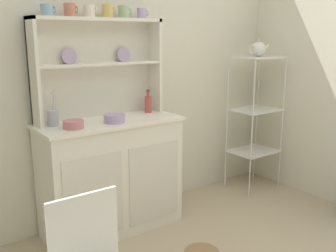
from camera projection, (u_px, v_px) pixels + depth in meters
name	position (u px, v px, depth m)	size (l,w,h in m)	color
wall_back	(118.00, 64.00, 3.08)	(3.84, 0.05, 2.50)	silver
hutch_cabinet	(112.00, 174.00, 2.93)	(1.07, 0.45, 0.86)	white
hutch_shelf_unit	(97.00, 61.00, 2.87)	(1.00, 0.18, 0.73)	silver
bakers_rack	(255.00, 107.00, 3.67)	(0.44, 0.34, 1.28)	silver
cup_sky_0	(47.00, 10.00, 2.55)	(0.10, 0.08, 0.08)	#8EB2D1
cup_terracotta_1	(70.00, 10.00, 2.63)	(0.09, 0.08, 0.09)	#C67556
cup_cream_2	(89.00, 11.00, 2.72)	(0.09, 0.08, 0.08)	silver
cup_gold_3	(108.00, 11.00, 2.80)	(0.09, 0.08, 0.09)	#DBB760
cup_sage_4	(124.00, 12.00, 2.88)	(0.10, 0.08, 0.09)	#9EB78E
cup_lilac_5	(142.00, 13.00, 2.97)	(0.09, 0.07, 0.08)	#B79ECC
bowl_mixing_large	(73.00, 124.00, 2.60)	(0.14, 0.14, 0.05)	#D17A84
bowl_floral_medium	(114.00, 118.00, 2.77)	(0.15, 0.15, 0.06)	#B79ECC
jam_bottle	(148.00, 104.00, 3.12)	(0.06, 0.06, 0.18)	#B74C47
utensil_jar	(53.00, 117.00, 2.66)	(0.08, 0.08, 0.24)	#B2B7C6
porcelain_teapot	(258.00, 49.00, 3.55)	(0.22, 0.13, 0.16)	white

